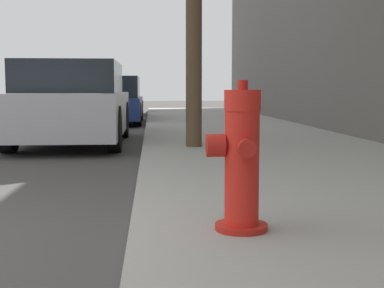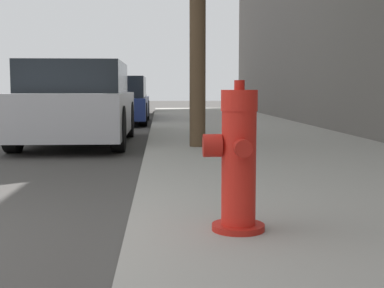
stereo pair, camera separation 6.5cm
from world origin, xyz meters
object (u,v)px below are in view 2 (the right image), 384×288
object	(u,v)px
parked_car_mid	(117,101)
parked_car_near	(78,105)
parked_car_far	(121,98)
fire_hydrant	(237,162)

from	to	relation	value
parked_car_mid	parked_car_near	bearing A→B (deg)	-92.29
parked_car_mid	parked_car_far	world-z (taller)	parked_car_mid
fire_hydrant	parked_car_mid	distance (m)	12.16
parked_car_near	parked_car_far	distance (m)	11.03
fire_hydrant	parked_car_far	world-z (taller)	parked_car_far
parked_car_near	parked_car_mid	world-z (taller)	parked_car_near
fire_hydrant	parked_car_near	bearing A→B (deg)	106.32
fire_hydrant	parked_car_far	size ratio (longest dim) A/B	0.21
fire_hydrant	parked_car_near	distance (m)	6.63
parked_car_near	parked_car_mid	xyz separation A→B (m)	(0.23, 5.69, -0.07)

